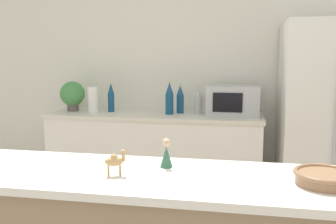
{
  "coord_description": "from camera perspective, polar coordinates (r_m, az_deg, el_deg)",
  "views": [
    {
      "loc": [
        0.42,
        -1.12,
        1.44
      ],
      "look_at": [
        -0.07,
        1.42,
        1.07
      ],
      "focal_mm": 40.0,
      "sensor_mm": 36.0,
      "label": 1
    }
  ],
  "objects": [
    {
      "name": "wall_back",
      "position": [
        3.88,
        4.64,
        5.58
      ],
      "size": [
        8.0,
        0.06,
        2.55
      ],
      "color": "silver",
      "rests_on": "ground_plane"
    },
    {
      "name": "back_counter",
      "position": [
        3.75,
        -1.97,
        -7.14
      ],
      "size": [
        2.06,
        0.63,
        0.92
      ],
      "color": "white",
      "rests_on": "ground_plane"
    },
    {
      "name": "refrigerator",
      "position": [
        3.57,
        23.51,
        -1.63
      ],
      "size": [
        0.85,
        0.76,
        1.76
      ],
      "color": "silver",
      "rests_on": "ground_plane"
    },
    {
      "name": "potted_plant",
      "position": [
        3.93,
        -14.35,
        2.59
      ],
      "size": [
        0.25,
        0.25,
        0.3
      ],
      "color": "#595451",
      "rests_on": "back_counter"
    },
    {
      "name": "paper_towel_roll",
      "position": [
        3.76,
        -11.34,
        1.84
      ],
      "size": [
        0.1,
        0.1,
        0.25
      ],
      "color": "white",
      "rests_on": "back_counter"
    },
    {
      "name": "microwave",
      "position": [
        3.56,
        9.84,
        1.75
      ],
      "size": [
        0.48,
        0.37,
        0.28
      ],
      "color": "#B2B5BA",
      "rests_on": "back_counter"
    },
    {
      "name": "back_bottle_0",
      "position": [
        3.79,
        -8.67,
        2.17
      ],
      "size": [
        0.06,
        0.06,
        0.3
      ],
      "color": "navy",
      "rests_on": "back_counter"
    },
    {
      "name": "back_bottle_1",
      "position": [
        3.66,
        1.87,
        1.93
      ],
      "size": [
        0.07,
        0.07,
        0.28
      ],
      "color": "navy",
      "rests_on": "back_counter"
    },
    {
      "name": "back_bottle_2",
      "position": [
        3.62,
        4.62,
        1.75
      ],
      "size": [
        0.07,
        0.07,
        0.27
      ],
      "color": "#B2B7BC",
      "rests_on": "back_counter"
    },
    {
      "name": "back_bottle_3",
      "position": [
        3.57,
        0.22,
        2.05
      ],
      "size": [
        0.08,
        0.08,
        0.32
      ],
      "color": "navy",
      "rests_on": "back_counter"
    },
    {
      "name": "fruit_bowl",
      "position": [
        1.69,
        22.86,
        -9.14
      ],
      "size": [
        0.26,
        0.26,
        0.06
      ],
      "color": "#8C6647",
      "rests_on": "bar_counter"
    },
    {
      "name": "camel_figurine",
      "position": [
        1.68,
        -8.07,
        -7.36
      ],
      "size": [
        0.1,
        0.07,
        0.12
      ],
      "color": "tan",
      "rests_on": "bar_counter"
    },
    {
      "name": "wise_man_figurine_blue",
      "position": [
        1.79,
        -0.25,
        -6.54
      ],
      "size": [
        0.06,
        0.06,
        0.14
      ],
      "color": "#33664C",
      "rests_on": "bar_counter"
    }
  ]
}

